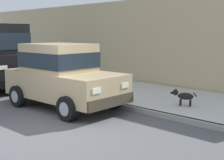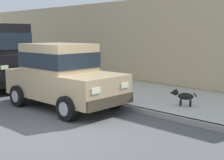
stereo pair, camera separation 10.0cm
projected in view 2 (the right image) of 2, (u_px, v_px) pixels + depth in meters
The scene contains 6 objects.
ground_plane at pixel (30, 137), 6.63m from camera, with size 80.00×80.00×0.00m, color #4C4C4F.
curb at pixel (129, 108), 8.88m from camera, with size 0.16×64.00×0.14m, color gray.
sidewalk at pixel (166, 98), 10.14m from camera, with size 3.60×64.00×0.14m, color #B7B5AD.
car_tan_hatchback at pixel (62, 75), 9.14m from camera, with size 2.04×3.85×1.88m.
dog_black at pixel (183, 96), 8.78m from camera, with size 0.38×0.71×0.49m.
building_facade at pixel (95, 41), 15.34m from camera, with size 0.50×20.00×3.57m, color tan.
Camera 2 is at (-3.31, -5.72, 2.20)m, focal length 49.87 mm.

